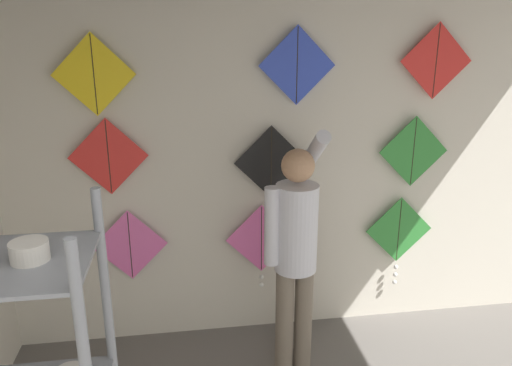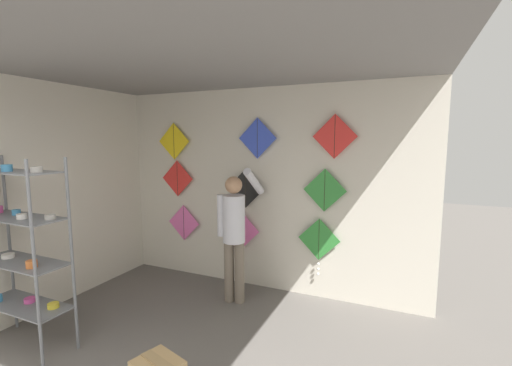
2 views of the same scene
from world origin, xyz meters
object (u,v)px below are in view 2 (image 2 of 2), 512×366
kite_0 (184,223)px  shopkeeper (234,227)px  kite_1 (241,232)px  kite_7 (257,138)px  kite_6 (174,141)px  kite_3 (177,178)px  kite_4 (246,188)px  kite_8 (335,136)px  kite_5 (325,190)px  kite_2 (319,242)px  shelf_rack (19,241)px

kite_0 → shopkeeper: bearing=-23.8°
kite_1 → kite_7: kite_7 is taller
kite_1 → kite_7: 1.36m
kite_1 → kite_6: (-1.13, 0.00, 1.29)m
kite_3 → kite_4: bearing=0.0°
kite_8 → kite_0: bearing=180.0°
shopkeeper → kite_4: 0.67m
kite_3 → kite_7: bearing=0.0°
kite_1 → kite_5: (1.18, 0.00, 0.67)m
kite_4 → kite_6: (-1.21, 0.00, 0.65)m
kite_2 → kite_7: kite_7 is taller
kite_5 → kite_2: bearing=-179.0°
kite_3 → kite_7: size_ratio=1.00×
shelf_rack → kite_0: (0.33, 2.24, -0.29)m
shelf_rack → kite_0: shelf_rack is taller
shopkeeper → kite_4: bearing=90.4°
kite_7 → kite_1: bearing=-179.8°
kite_3 → kite_8: kite_8 is taller
kite_0 → shelf_rack: bearing=-98.5°
kite_8 → kite_2: bearing=-179.7°
kite_3 → kite_6: (-0.04, 0.00, 0.57)m
shelf_rack → kite_1: 2.62m
shopkeeper → kite_6: kite_6 is taller
shopkeeper → kite_0: 1.26m
kite_1 → kite_5: bearing=0.0°
kite_8 → kite_3: bearing=180.0°
kite_7 → shopkeeper: bearing=-101.1°
kite_6 → kite_0: bearing=0.0°
shopkeeper → kite_0: bearing=147.7°
kite_1 → kite_8: size_ratio=1.25×
kite_0 → kite_1: size_ratio=0.80×
kite_4 → kite_8: kite_8 is taller
kite_1 → kite_2: same height
shelf_rack → kite_8: size_ratio=3.49×
kite_3 → kite_4: 1.16m
shopkeeper → kite_4: shopkeeper is taller
kite_6 → kite_8: kite_8 is taller
kite_3 → kite_4: size_ratio=1.00×
kite_1 → kite_7: bearing=0.2°
kite_2 → kite_8: 1.38m
kite_7 → shelf_rack: bearing=-125.2°
kite_2 → kite_4: kite_4 is taller
kite_0 → kite_8: bearing=0.0°
kite_2 → kite_3: kite_3 is taller
kite_1 → kite_5: kite_5 is taller
kite_4 → kite_5: 1.11m
shopkeeper → kite_2: (0.97, 0.50, -0.22)m
kite_0 → kite_3: 0.69m
shelf_rack → kite_2: size_ratio=2.54×
kite_4 → kite_6: kite_6 is taller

